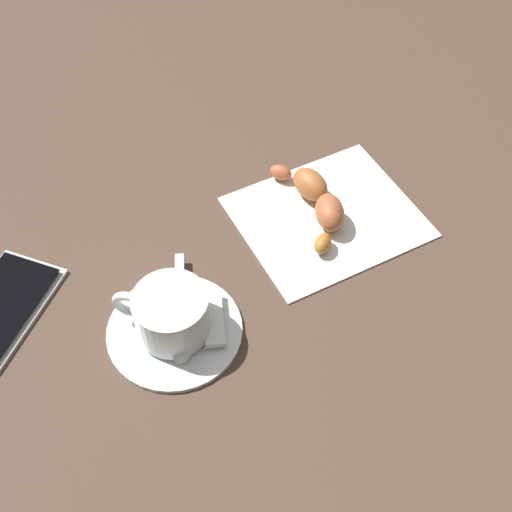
% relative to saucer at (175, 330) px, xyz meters
% --- Properties ---
extents(ground_plane, '(1.80, 1.80, 0.00)m').
position_rel_saucer_xyz_m(ground_plane, '(0.11, -0.01, -0.00)').
color(ground_plane, '#49362A').
extents(saucer, '(0.13, 0.13, 0.01)m').
position_rel_saucer_xyz_m(saucer, '(0.00, 0.00, 0.00)').
color(saucer, silver).
rests_on(saucer, ground).
extents(espresso_cup, '(0.07, 0.08, 0.05)m').
position_rel_saucer_xyz_m(espresso_cup, '(-0.00, 0.00, 0.03)').
color(espresso_cup, silver).
rests_on(espresso_cup, saucer).
extents(teaspoon, '(0.09, 0.10, 0.01)m').
position_rel_saucer_xyz_m(teaspoon, '(0.00, -0.00, 0.01)').
color(teaspoon, silver).
rests_on(teaspoon, saucer).
extents(sugar_packet, '(0.05, 0.06, 0.01)m').
position_rel_saucer_xyz_m(sugar_packet, '(0.03, -0.02, 0.01)').
color(sugar_packet, white).
rests_on(sugar_packet, saucer).
extents(napkin, '(0.22, 0.20, 0.00)m').
position_rel_saucer_xyz_m(napkin, '(0.21, -0.00, -0.00)').
color(napkin, white).
rests_on(napkin, ground).
extents(croissant, '(0.08, 0.13, 0.03)m').
position_rel_saucer_xyz_m(croissant, '(0.21, 0.01, 0.01)').
color(croissant, '#A36824').
rests_on(croissant, napkin).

